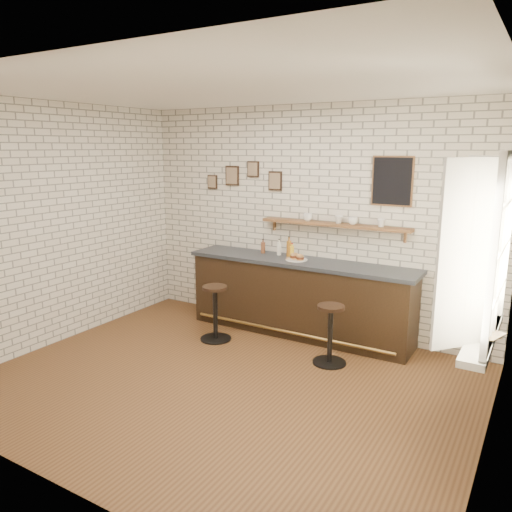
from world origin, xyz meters
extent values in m
plane|color=brown|center=(0.00, 0.00, 0.00)|extent=(5.00, 5.00, 0.00)
cube|color=black|center=(0.03, 1.70, 0.48)|extent=(3.00, 0.58, 0.96)
cube|color=#2D333A|center=(0.03, 1.70, 0.98)|extent=(3.10, 0.62, 0.05)
cylinder|color=olive|center=(0.03, 1.38, 0.12)|extent=(2.79, 0.04, 0.04)
cylinder|color=white|center=(-0.01, 1.67, 1.02)|extent=(0.28, 0.28, 0.01)
cylinder|color=#C58945|center=(0.06, 1.70, 1.02)|extent=(0.05, 0.05, 0.00)
cylinder|color=#C58945|center=(0.02, 1.66, 1.02)|extent=(0.05, 0.05, 0.00)
cylinder|color=#C58945|center=(-0.12, 1.73, 1.02)|extent=(0.06, 0.06, 0.00)
cylinder|color=#C58945|center=(0.04, 1.72, 1.02)|extent=(0.06, 0.06, 0.00)
cylinder|color=#C58945|center=(-0.11, 1.64, 1.02)|extent=(0.06, 0.06, 0.00)
cylinder|color=#C58945|center=(0.05, 1.67, 1.02)|extent=(0.04, 0.04, 0.00)
cylinder|color=#C58945|center=(-0.02, 1.63, 1.02)|extent=(0.05, 0.05, 0.00)
cylinder|color=#C58945|center=(-0.12, 1.60, 1.02)|extent=(0.04, 0.04, 0.00)
cylinder|color=#C58945|center=(-0.15, 1.69, 1.02)|extent=(0.05, 0.05, 0.00)
cylinder|color=#C58945|center=(0.04, 1.62, 1.02)|extent=(0.06, 0.06, 0.00)
cylinder|color=#C58945|center=(-0.11, 1.69, 1.02)|extent=(0.04, 0.04, 0.00)
cylinder|color=#C58945|center=(0.01, 1.66, 1.02)|extent=(0.05, 0.05, 0.00)
cylinder|color=#C58945|center=(0.05, 1.69, 1.02)|extent=(0.05, 0.05, 0.00)
cylinder|color=brown|center=(-0.60, 1.83, 1.09)|extent=(0.06, 0.06, 0.15)
cylinder|color=brown|center=(-0.60, 1.83, 1.18)|extent=(0.02, 0.02, 0.03)
cylinder|color=black|center=(-0.60, 1.83, 1.20)|extent=(0.02, 0.02, 0.01)
cylinder|color=white|center=(-0.35, 1.83, 1.10)|extent=(0.06, 0.06, 0.17)
cylinder|color=white|center=(-0.35, 1.83, 1.20)|extent=(0.02, 0.02, 0.04)
cylinder|color=black|center=(-0.35, 1.83, 1.23)|extent=(0.02, 0.02, 0.01)
cylinder|color=#9C5D19|center=(-0.20, 1.83, 1.12)|extent=(0.07, 0.07, 0.21)
cylinder|color=#9C5D19|center=(-0.20, 1.83, 1.25)|extent=(0.02, 0.02, 0.05)
cylinder|color=black|center=(-0.20, 1.83, 1.28)|extent=(0.03, 0.03, 0.01)
cylinder|color=yellow|center=(-0.15, 1.83, 1.08)|extent=(0.06, 0.06, 0.14)
cylinder|color=yellow|center=(-0.15, 1.83, 1.17)|extent=(0.03, 0.03, 0.03)
cylinder|color=maroon|center=(-0.15, 1.83, 1.19)|extent=(0.03, 0.03, 0.01)
cylinder|color=black|center=(-0.80, 0.95, 0.01)|extent=(0.40, 0.40, 0.02)
cylinder|color=black|center=(-0.80, 0.95, 0.35)|extent=(0.06, 0.06, 0.66)
cylinder|color=black|center=(-0.80, 0.95, 0.70)|extent=(0.33, 0.33, 0.04)
cylinder|color=black|center=(0.76, 1.02, 0.01)|extent=(0.39, 0.39, 0.02)
cylinder|color=black|center=(0.76, 1.02, 0.34)|extent=(0.06, 0.06, 0.64)
cylinder|color=black|center=(0.76, 1.02, 0.68)|extent=(0.37, 0.37, 0.04)
cube|color=brown|center=(0.40, 1.90, 1.48)|extent=(2.00, 0.18, 0.04)
cube|color=brown|center=(-0.50, 1.97, 1.40)|extent=(0.03, 0.04, 0.16)
cube|color=brown|center=(1.30, 1.97, 1.40)|extent=(0.03, 0.04, 0.16)
imported|color=white|center=(0.04, 1.90, 1.55)|extent=(0.13, 0.13, 0.10)
imported|color=white|center=(0.47, 1.90, 1.55)|extent=(0.15, 0.15, 0.10)
imported|color=white|center=(0.66, 1.90, 1.55)|extent=(0.17, 0.17, 0.09)
imported|color=white|center=(1.02, 1.90, 1.55)|extent=(0.12, 0.12, 0.10)
cube|color=black|center=(-1.20, 1.98, 2.05)|extent=(0.22, 0.02, 0.28)
cube|color=black|center=(-0.85, 1.98, 2.15)|extent=(0.18, 0.02, 0.22)
cube|color=black|center=(-0.50, 1.98, 2.00)|extent=(0.20, 0.02, 0.26)
cube|color=black|center=(-1.55, 1.98, 1.95)|extent=(0.16, 0.02, 0.20)
cube|color=black|center=(1.10, 1.98, 2.05)|extent=(0.46, 0.02, 0.56)
cube|color=white|center=(2.40, 0.30, 0.90)|extent=(0.20, 1.35, 0.06)
cube|color=white|center=(2.47, 0.30, 2.40)|extent=(0.05, 1.30, 0.06)
cube|color=white|center=(2.47, 0.30, 0.90)|extent=(0.05, 1.30, 0.06)
cube|color=white|center=(2.47, -0.30, 1.65)|extent=(0.05, 0.06, 1.50)
cube|color=white|center=(2.47, 0.90, 1.65)|extent=(0.05, 0.06, 1.50)
cube|color=white|center=(2.32, 0.00, 1.65)|extent=(0.40, 0.46, 1.46)
cube|color=white|center=(2.32, 0.60, 1.65)|extent=(0.40, 0.46, 1.46)
imported|color=tan|center=(2.38, 0.26, 0.94)|extent=(0.22, 0.25, 0.02)
imported|color=tan|center=(2.38, 0.24, 0.96)|extent=(0.24, 0.28, 0.02)
camera|label=1|loc=(2.78, -4.04, 2.45)|focal=35.00mm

